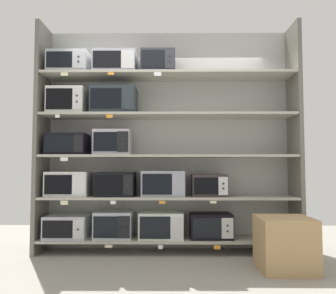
{
  "coord_description": "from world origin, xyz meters",
  "views": [
    {
      "loc": [
        0.04,
        -4.29,
        1.03
      ],
      "look_at": [
        0.0,
        0.0,
        1.29
      ],
      "focal_mm": 36.97,
      "sensor_mm": 36.0,
      "label": 1
    }
  ],
  "objects_px": {
    "microwave_7": "(209,185)",
    "microwave_14": "(158,63)",
    "microwave_13": "(115,64)",
    "microwave_8": "(68,145)",
    "microwave_1": "(114,225)",
    "shipping_carton": "(285,244)",
    "microwave_2": "(161,225)",
    "microwave_6": "(163,184)",
    "microwave_0": "(68,226)",
    "microwave_4": "(69,184)",
    "microwave_5": "(116,184)",
    "microwave_11": "(114,101)",
    "microwave_12": "(70,64)",
    "microwave_9": "(113,143)",
    "microwave_10": "(68,102)",
    "microwave_3": "(211,226)"
  },
  "relations": [
    {
      "from": "microwave_1",
      "to": "shipping_carton",
      "type": "xyz_separation_m",
      "value": [
        1.85,
        -0.74,
        -0.07
      ]
    },
    {
      "from": "microwave_2",
      "to": "microwave_4",
      "type": "xyz_separation_m",
      "value": [
        -1.15,
        0.0,
        0.5
      ]
    },
    {
      "from": "microwave_0",
      "to": "microwave_8",
      "type": "bearing_deg",
      "value": -178.73
    },
    {
      "from": "microwave_0",
      "to": "microwave_6",
      "type": "distance_m",
      "value": 1.29
    },
    {
      "from": "microwave_12",
      "to": "microwave_11",
      "type": "bearing_deg",
      "value": 0.0
    },
    {
      "from": "microwave_11",
      "to": "microwave_12",
      "type": "xyz_separation_m",
      "value": [
        -0.57,
        -0.0,
        0.48
      ]
    },
    {
      "from": "microwave_7",
      "to": "microwave_10",
      "type": "bearing_deg",
      "value": -180.0
    },
    {
      "from": "microwave_8",
      "to": "shipping_carton",
      "type": "relative_size",
      "value": 0.91
    },
    {
      "from": "microwave_14",
      "to": "shipping_carton",
      "type": "relative_size",
      "value": 0.8
    },
    {
      "from": "microwave_0",
      "to": "microwave_5",
      "type": "distance_m",
      "value": 0.78
    },
    {
      "from": "microwave_4",
      "to": "microwave_10",
      "type": "distance_m",
      "value": 1.03
    },
    {
      "from": "microwave_10",
      "to": "microwave_9",
      "type": "bearing_deg",
      "value": 0.01
    },
    {
      "from": "microwave_3",
      "to": "microwave_6",
      "type": "bearing_deg",
      "value": 179.99
    },
    {
      "from": "microwave_9",
      "to": "microwave_12",
      "type": "height_order",
      "value": "microwave_12"
    },
    {
      "from": "microwave_5",
      "to": "microwave_14",
      "type": "xyz_separation_m",
      "value": [
        0.52,
        -0.0,
        1.52
      ]
    },
    {
      "from": "microwave_8",
      "to": "microwave_11",
      "type": "relative_size",
      "value": 0.87
    },
    {
      "from": "microwave_0",
      "to": "microwave_13",
      "type": "distance_m",
      "value": 2.11
    },
    {
      "from": "microwave_9",
      "to": "microwave_14",
      "type": "height_order",
      "value": "microwave_14"
    },
    {
      "from": "microwave_3",
      "to": "microwave_13",
      "type": "distance_m",
      "value": 2.35
    },
    {
      "from": "microwave_2",
      "to": "microwave_7",
      "type": "bearing_deg",
      "value": 0.03
    },
    {
      "from": "microwave_9",
      "to": "shipping_carton",
      "type": "relative_size",
      "value": 0.84
    },
    {
      "from": "microwave_0",
      "to": "microwave_13",
      "type": "relative_size",
      "value": 0.97
    },
    {
      "from": "microwave_10",
      "to": "microwave_12",
      "type": "height_order",
      "value": "microwave_12"
    },
    {
      "from": "microwave_0",
      "to": "microwave_9",
      "type": "xyz_separation_m",
      "value": [
        0.55,
        -0.0,
        1.03
      ]
    },
    {
      "from": "microwave_3",
      "to": "microwave_5",
      "type": "height_order",
      "value": "microwave_5"
    },
    {
      "from": "microwave_0",
      "to": "microwave_14",
      "type": "distance_m",
      "value": 2.32
    },
    {
      "from": "microwave_6",
      "to": "shipping_carton",
      "type": "bearing_deg",
      "value": -30.7
    },
    {
      "from": "microwave_2",
      "to": "microwave_3",
      "type": "bearing_deg",
      "value": -0.0
    },
    {
      "from": "microwave_6",
      "to": "shipping_carton",
      "type": "xyz_separation_m",
      "value": [
        1.25,
        -0.74,
        -0.57
      ]
    },
    {
      "from": "shipping_carton",
      "to": "microwave_5",
      "type": "bearing_deg",
      "value": 158.05
    },
    {
      "from": "microwave_7",
      "to": "microwave_14",
      "type": "distance_m",
      "value": 1.66
    },
    {
      "from": "microwave_1",
      "to": "microwave_14",
      "type": "bearing_deg",
      "value": -0.0
    },
    {
      "from": "microwave_4",
      "to": "shipping_carton",
      "type": "bearing_deg",
      "value": -17.0
    },
    {
      "from": "microwave_5",
      "to": "microwave_12",
      "type": "bearing_deg",
      "value": 179.99
    },
    {
      "from": "microwave_2",
      "to": "microwave_7",
      "type": "relative_size",
      "value": 1.25
    },
    {
      "from": "microwave_14",
      "to": "microwave_6",
      "type": "bearing_deg",
      "value": 0.0
    },
    {
      "from": "microwave_5",
      "to": "microwave_10",
      "type": "bearing_deg",
      "value": -179.99
    },
    {
      "from": "microwave_0",
      "to": "microwave_2",
      "type": "xyz_separation_m",
      "value": [
        1.15,
        -0.0,
        0.02
      ]
    },
    {
      "from": "microwave_2",
      "to": "microwave_4",
      "type": "distance_m",
      "value": 1.25
    },
    {
      "from": "microwave_5",
      "to": "microwave_11",
      "type": "xyz_separation_m",
      "value": [
        -0.03,
        0.0,
        1.04
      ]
    },
    {
      "from": "microwave_6",
      "to": "microwave_12",
      "type": "relative_size",
      "value": 1.06
    },
    {
      "from": "microwave_14",
      "to": "microwave_1",
      "type": "bearing_deg",
      "value": 180.0
    },
    {
      "from": "microwave_10",
      "to": "microwave_12",
      "type": "xyz_separation_m",
      "value": [
        0.02,
        0.0,
        0.48
      ]
    },
    {
      "from": "microwave_0",
      "to": "microwave_2",
      "type": "relative_size",
      "value": 0.95
    },
    {
      "from": "microwave_7",
      "to": "microwave_13",
      "type": "xyz_separation_m",
      "value": [
        -1.17,
        0.0,
        1.53
      ]
    },
    {
      "from": "microwave_2",
      "to": "microwave_6",
      "type": "relative_size",
      "value": 1.01
    },
    {
      "from": "microwave_8",
      "to": "microwave_13",
      "type": "relative_size",
      "value": 0.91
    },
    {
      "from": "microwave_9",
      "to": "microwave_14",
      "type": "bearing_deg",
      "value": -0.01
    },
    {
      "from": "microwave_13",
      "to": "microwave_8",
      "type": "bearing_deg",
      "value": -179.97
    },
    {
      "from": "microwave_3",
      "to": "microwave_7",
      "type": "distance_m",
      "value": 0.49
    }
  ]
}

